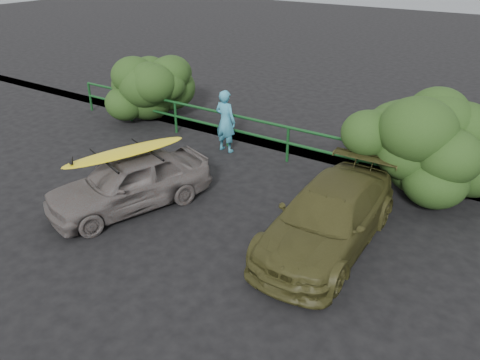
% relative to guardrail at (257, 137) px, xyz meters
% --- Properties ---
extents(ground, '(80.00, 80.00, 0.00)m').
position_rel_guardrail_xyz_m(ground, '(0.00, -5.00, -0.52)').
color(ground, black).
extents(guardrail, '(14.00, 0.08, 1.04)m').
position_rel_guardrail_xyz_m(guardrail, '(0.00, 0.00, 0.00)').
color(guardrail, '#14481E').
rests_on(guardrail, ground).
extents(shrub_left, '(3.20, 2.40, 1.97)m').
position_rel_guardrail_xyz_m(shrub_left, '(-4.80, 0.40, 0.47)').
color(shrub_left, '#284719').
rests_on(shrub_left, ground).
extents(shrub_right, '(3.20, 2.40, 2.30)m').
position_rel_guardrail_xyz_m(shrub_right, '(5.00, 0.50, 0.63)').
color(shrub_right, '#284719').
rests_on(shrub_right, ground).
extents(sedan, '(2.66, 4.01, 1.27)m').
position_rel_guardrail_xyz_m(sedan, '(-0.80, -4.15, 0.11)').
color(sedan, '#5D5653').
rests_on(sedan, ground).
extents(olive_vehicle, '(1.81, 4.30, 1.24)m').
position_rel_guardrail_xyz_m(olive_vehicle, '(3.55, -3.07, 0.10)').
color(olive_vehicle, '#3F3E1C').
rests_on(olive_vehicle, ground).
extents(man, '(0.68, 0.46, 1.81)m').
position_rel_guardrail_xyz_m(man, '(-0.85, -0.32, 0.38)').
color(man, teal).
rests_on(man, ground).
extents(roof_rack, '(1.80, 1.52, 0.05)m').
position_rel_guardrail_xyz_m(roof_rack, '(-0.80, -4.15, 0.77)').
color(roof_rack, black).
rests_on(roof_rack, sedan).
extents(surfboard, '(1.50, 2.86, 0.08)m').
position_rel_guardrail_xyz_m(surfboard, '(-0.80, -4.15, 0.84)').
color(surfboard, yellow).
rests_on(surfboard, roof_rack).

